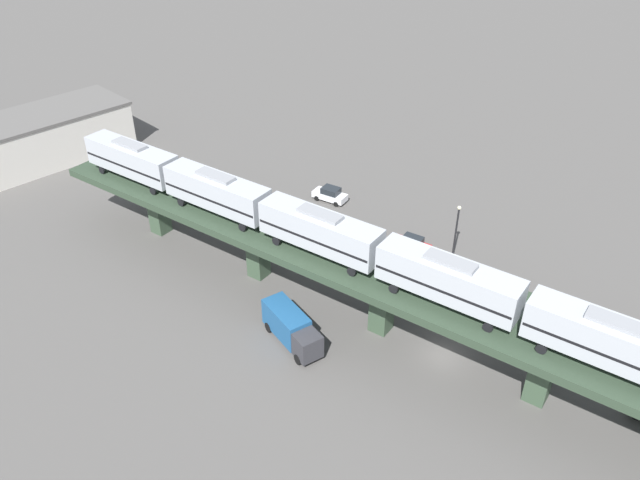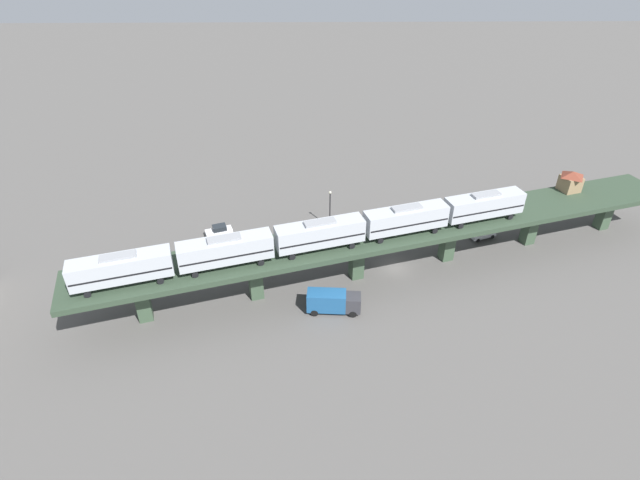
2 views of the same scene
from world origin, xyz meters
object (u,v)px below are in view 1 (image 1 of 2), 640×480
Objects in this scene: street_car_white at (330,194)px; delivery_truck at (291,327)px; street_lamp at (456,229)px; warehouse_building at (26,142)px; subway_train at (320,230)px; street_car_red at (411,244)px.

delivery_truck reaches higher than street_car_white.
street_lamp is 60.35m from warehouse_building.
warehouse_building is at bearing 103.48° from subway_train.
delivery_truck is 1.06× the size of street_lamp.
street_car_red is 5.67m from street_lamp.
delivery_truck is at bearing -81.80° from warehouse_building.
delivery_truck is at bearing 179.15° from street_lamp.
delivery_truck is at bearing -160.38° from subway_train.
delivery_truck is 21.73m from street_lamp.
street_car_white is at bearing -51.93° from warehouse_building.
delivery_truck reaches higher than street_car_red.
delivery_truck is (-19.26, -18.25, 0.82)m from street_car_white.
delivery_truck is 0.25× the size of warehouse_building.
street_car_white is at bearing 97.18° from street_lamp.
subway_train reaches higher than street_lamp.
street_car_red is 14.50m from street_car_white.
street_lamp reaches higher than street_car_red.
subway_train is at bearing -76.52° from warehouse_building.
street_car_red is (14.63, 2.10, -8.70)m from subway_train.
street_car_white is (14.64, 16.60, -8.70)m from subway_train.
street_lamp reaches higher than street_car_white.
delivery_truck is (-19.26, -3.75, 0.82)m from street_car_red.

